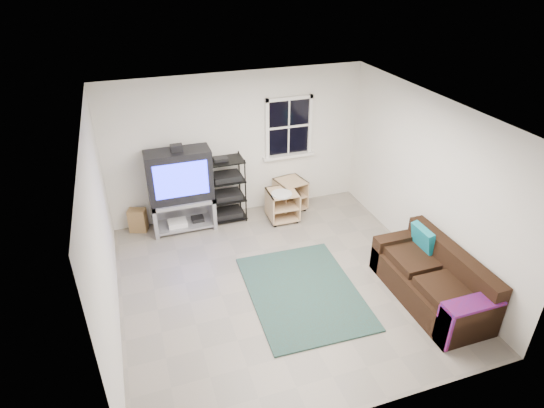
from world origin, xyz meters
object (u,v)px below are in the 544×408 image
object	(u,v)px
av_rack	(227,193)
sofa	(433,281)
tv_unit	(180,184)
side_table_right	(282,203)
side_table_left	(289,193)

from	to	relation	value
av_rack	sofa	xyz separation A→B (m)	(2.18, -3.05, -0.23)
tv_unit	side_table_right	size ratio (longest dim) A/B	2.63
tv_unit	av_rack	xyz separation A→B (m)	(0.81, 0.05, -0.34)
tv_unit	side_table_left	world-z (taller)	tv_unit
av_rack	side_table_right	distance (m)	0.99
av_rack	side_table_left	world-z (taller)	av_rack
side_table_right	sofa	bearing A→B (deg)	-65.24
side_table_left	tv_unit	bearing A→B (deg)	-178.38
tv_unit	sofa	size ratio (longest dim) A/B	0.85
side_table_left	sofa	distance (m)	3.21
av_rack	sofa	world-z (taller)	av_rack
tv_unit	sofa	distance (m)	4.27
side_table_right	tv_unit	bearing A→B (deg)	171.04
tv_unit	side_table_right	distance (m)	1.83
side_table_left	side_table_right	bearing A→B (deg)	-128.92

